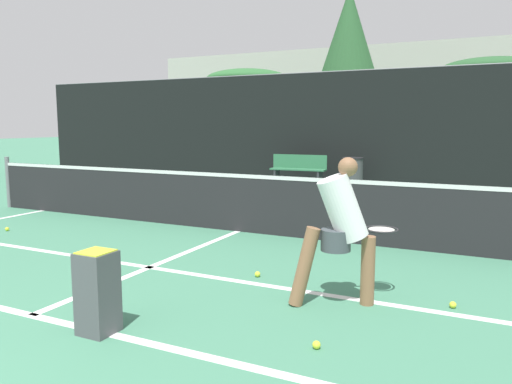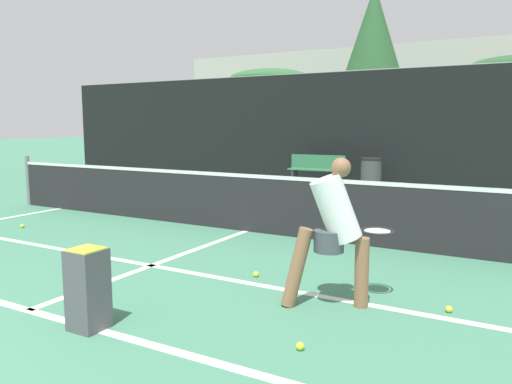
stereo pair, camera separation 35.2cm
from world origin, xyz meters
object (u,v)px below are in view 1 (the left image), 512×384
player_practicing (341,226)px  ball_hopper (97,290)px  trash_bin (353,172)px  courtside_bench (299,168)px  parked_car (279,154)px

player_practicing → ball_hopper: size_ratio=2.04×
trash_bin → courtside_bench: bearing=-176.6°
trash_bin → parked_car: parked_car is taller
player_practicing → courtside_bench: player_practicing is taller
ball_hopper → parked_car: size_ratio=0.18×
courtside_bench → player_practicing: bearing=-70.3°
trash_bin → parked_car: 5.59m
player_practicing → courtside_bench: (-3.92, 9.02, -0.31)m
trash_bin → parked_car: size_ratio=0.21×
player_practicing → trash_bin: 9.42m
player_practicing → ball_hopper: 2.28m
player_practicing → ball_hopper: bearing=-164.9°
player_practicing → ball_hopper: player_practicing is taller
trash_bin → ball_hopper: bearing=-86.2°
parked_car → ball_hopper: bearing=-72.3°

